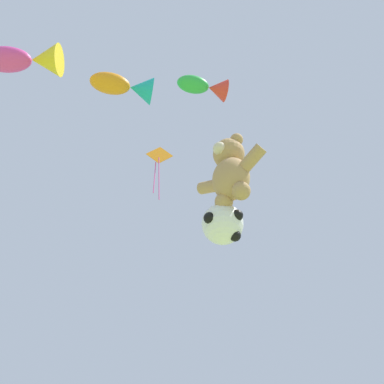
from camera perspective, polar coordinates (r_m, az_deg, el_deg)
teddy_bear_kite at (r=11.54m, az=5.09°, el=2.85°), size 2.31×1.02×2.35m
soccer_ball_kite at (r=11.10m, az=4.14°, el=-4.27°), size 1.20×1.19×1.10m
fish_kite_emerald at (r=12.50m, az=1.76°, el=13.84°), size 1.25×1.52×0.66m
fish_kite_tangerine at (r=12.47m, az=-8.84°, el=13.74°), size 1.51×1.85×0.79m
fish_kite_magenta at (r=12.73m, az=-21.27°, el=16.11°), size 2.03×2.07×0.89m
diamond_kite at (r=15.24m, az=-4.44°, el=4.26°), size 0.62×0.78×2.67m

